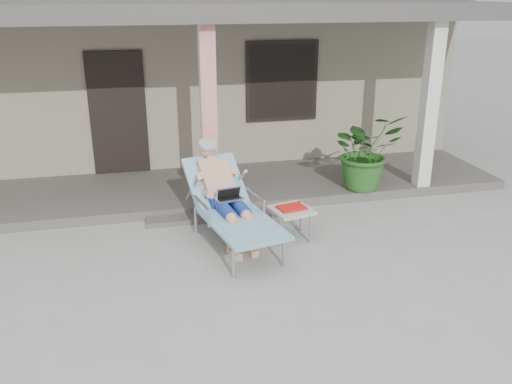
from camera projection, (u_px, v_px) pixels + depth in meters
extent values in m
plane|color=#9E9E99|center=(239.00, 280.00, 6.32)|extent=(60.00, 60.00, 0.00)
cube|color=gray|center=(179.00, 73.00, 11.74)|extent=(10.00, 5.00, 3.00)
cube|color=black|center=(118.00, 114.00, 9.25)|extent=(0.95, 0.06, 2.10)
cube|color=black|center=(282.00, 81.00, 9.71)|extent=(1.20, 0.06, 1.30)
cube|color=black|center=(282.00, 81.00, 9.71)|extent=(1.32, 0.05, 1.42)
cube|color=#605B56|center=(204.00, 188.00, 9.04)|extent=(10.00, 2.00, 0.15)
cube|color=red|center=(209.00, 118.00, 7.78)|extent=(0.22, 0.22, 2.61)
cube|color=silver|center=(429.00, 107.00, 8.52)|extent=(0.22, 0.22, 2.61)
cube|color=#474442|center=(197.00, 12.00, 8.06)|extent=(10.00, 2.30, 0.24)
cube|color=#605B56|center=(215.00, 217.00, 8.00)|extent=(2.00, 0.30, 0.07)
cylinder|color=#B7B7BC|center=(234.00, 263.00, 6.31)|extent=(0.05, 0.05, 0.39)
cylinder|color=#B7B7BC|center=(284.00, 252.00, 6.57)|extent=(0.05, 0.05, 0.39)
cylinder|color=#B7B7BC|center=(196.00, 221.00, 7.47)|extent=(0.05, 0.05, 0.39)
cylinder|color=#B7B7BC|center=(240.00, 213.00, 7.73)|extent=(0.05, 0.05, 0.39)
cube|color=#B7B7BC|center=(243.00, 226.00, 6.78)|extent=(0.91, 1.39, 0.03)
cube|color=#8EB9DC|center=(243.00, 224.00, 6.77)|extent=(1.02, 1.46, 0.04)
cube|color=#B7B7BC|center=(216.00, 184.00, 7.50)|extent=(0.77, 0.73, 0.52)
cube|color=#8EB9DC|center=(216.00, 182.00, 7.49)|extent=(0.89, 0.83, 0.59)
cylinder|color=#A9A9AC|center=(207.00, 144.00, 7.58)|extent=(0.30, 0.31, 0.14)
cube|color=silver|center=(229.00, 198.00, 7.10)|extent=(0.39, 0.31, 0.25)
cube|color=#BABBB5|center=(291.00, 210.00, 7.26)|extent=(0.61, 0.61, 0.04)
cylinder|color=#B7B7BC|center=(281.00, 232.00, 7.10)|extent=(0.04, 0.04, 0.39)
cylinder|color=#B7B7BC|center=(310.00, 229.00, 7.19)|extent=(0.04, 0.04, 0.39)
cylinder|color=#B7B7BC|center=(273.00, 220.00, 7.47)|extent=(0.04, 0.04, 0.39)
cylinder|color=#B7B7BC|center=(301.00, 218.00, 7.56)|extent=(0.04, 0.04, 0.39)
cube|color=red|center=(292.00, 208.00, 7.24)|extent=(0.41, 0.34, 0.03)
cube|color=black|center=(289.00, 204.00, 7.37)|extent=(0.35, 0.10, 0.04)
imported|color=#26591E|center=(366.00, 151.00, 8.65)|extent=(1.23, 1.09, 1.25)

